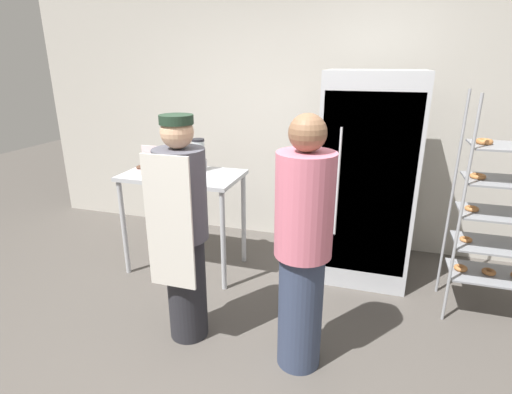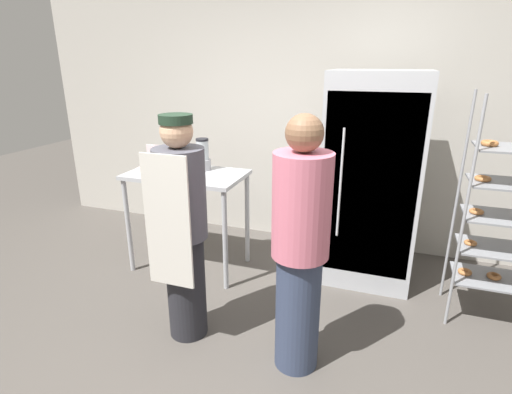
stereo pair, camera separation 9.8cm
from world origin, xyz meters
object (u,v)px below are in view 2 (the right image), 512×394
blender_pitcher (203,156)px  person_customer (300,249)px  person_baker (182,229)px  refrigerator (371,181)px  baking_rack (507,217)px  donut_box (155,167)px

blender_pitcher → person_customer: 1.64m
person_baker → person_customer: (0.82, -0.04, 0.01)m
refrigerator → person_baker: (-1.13, -1.28, -0.09)m
baking_rack → donut_box: baking_rack is taller
donut_box → blender_pitcher: bearing=30.5°
donut_box → person_customer: (1.56, -0.88, -0.15)m
blender_pitcher → person_baker: 1.15m
blender_pitcher → person_baker: (0.36, -1.06, -0.24)m
refrigerator → person_baker: 1.71m
donut_box → baking_rack: bearing=2.0°
refrigerator → blender_pitcher: (-1.50, -0.22, 0.15)m
baking_rack → person_customer: size_ratio=1.04×
donut_box → person_customer: size_ratio=0.17×
refrigerator → person_customer: (-0.31, -1.32, -0.08)m
donut_box → blender_pitcher: 0.44m
refrigerator → baking_rack: size_ratio=1.07×
baking_rack → donut_box: size_ratio=6.32×
baking_rack → blender_pitcher: 2.48m
refrigerator → baking_rack: 1.04m
refrigerator → donut_box: bearing=-166.8°
person_baker → baking_rack: bearing=24.0°
baking_rack → refrigerator: bearing=160.7°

